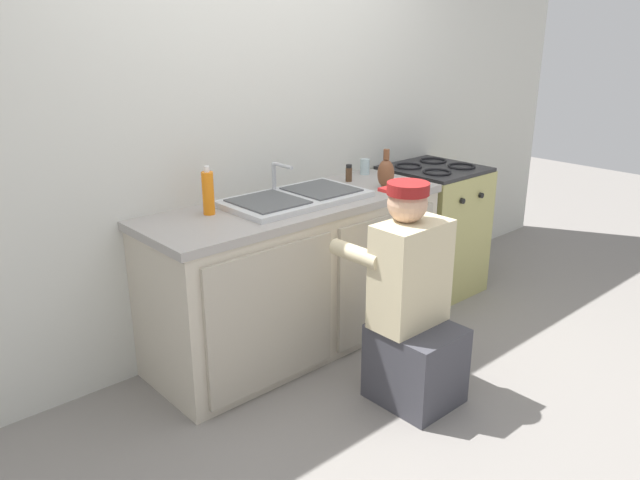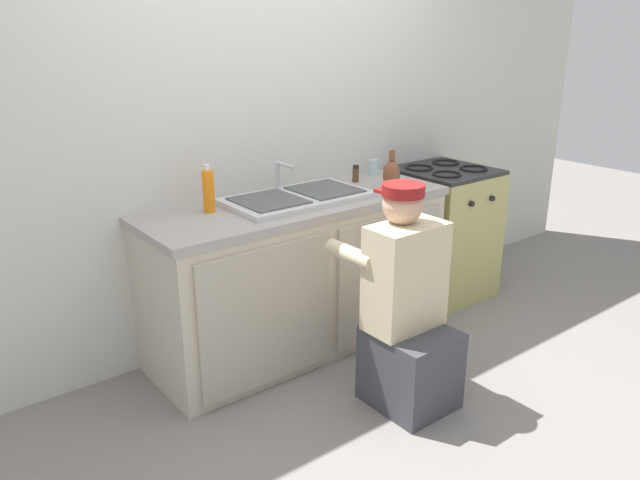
{
  "view_description": "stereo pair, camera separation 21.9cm",
  "coord_description": "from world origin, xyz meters",
  "px_view_note": "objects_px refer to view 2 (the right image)",
  "views": [
    {
      "loc": [
        -2.11,
        -2.24,
        1.8
      ],
      "look_at": [
        0.0,
        0.1,
        0.7
      ],
      "focal_mm": 35.0,
      "sensor_mm": 36.0,
      "label": 1
    },
    {
      "loc": [
        -1.94,
        -2.39,
        1.8
      ],
      "look_at": [
        0.0,
        0.1,
        0.7
      ],
      "focal_mm": 35.0,
      "sensor_mm": 36.0,
      "label": 2
    }
  ],
  "objects_px": {
    "stove_range": "(442,232)",
    "plumber_person": "(407,316)",
    "spice_bottle_pepper": "(356,174)",
    "vase_decorative": "(391,174)",
    "water_glass": "(374,167)",
    "sink_double_basin": "(297,197)",
    "soap_bottle_orange": "(208,191)"
  },
  "relations": [
    {
      "from": "plumber_person",
      "to": "soap_bottle_orange",
      "type": "bearing_deg",
      "value": 121.41
    },
    {
      "from": "stove_range",
      "to": "spice_bottle_pepper",
      "type": "height_order",
      "value": "spice_bottle_pepper"
    },
    {
      "from": "soap_bottle_orange",
      "to": "spice_bottle_pepper",
      "type": "xyz_separation_m",
      "value": [
        1.02,
        0.02,
        -0.06
      ]
    },
    {
      "from": "stove_range",
      "to": "plumber_person",
      "type": "xyz_separation_m",
      "value": [
        -1.16,
        -0.8,
        0.02
      ]
    },
    {
      "from": "vase_decorative",
      "to": "spice_bottle_pepper",
      "type": "bearing_deg",
      "value": 101.24
    },
    {
      "from": "soap_bottle_orange",
      "to": "stove_range",
      "type": "bearing_deg",
      "value": -3.54
    },
    {
      "from": "water_glass",
      "to": "spice_bottle_pepper",
      "type": "height_order",
      "value": "spice_bottle_pepper"
    },
    {
      "from": "water_glass",
      "to": "spice_bottle_pepper",
      "type": "relative_size",
      "value": 0.95
    },
    {
      "from": "plumber_person",
      "to": "sink_double_basin",
      "type": "bearing_deg",
      "value": 94.63
    },
    {
      "from": "sink_double_basin",
      "to": "soap_bottle_orange",
      "type": "relative_size",
      "value": 3.2
    },
    {
      "from": "stove_range",
      "to": "plumber_person",
      "type": "bearing_deg",
      "value": -145.36
    },
    {
      "from": "plumber_person",
      "to": "vase_decorative",
      "type": "height_order",
      "value": "same"
    },
    {
      "from": "sink_double_basin",
      "to": "plumber_person",
      "type": "relative_size",
      "value": 0.72
    },
    {
      "from": "plumber_person",
      "to": "spice_bottle_pepper",
      "type": "relative_size",
      "value": 10.52
    },
    {
      "from": "vase_decorative",
      "to": "water_glass",
      "type": "height_order",
      "value": "vase_decorative"
    },
    {
      "from": "plumber_person",
      "to": "water_glass",
      "type": "bearing_deg",
      "value": 55.59
    },
    {
      "from": "soap_bottle_orange",
      "to": "vase_decorative",
      "type": "distance_m",
      "value": 1.1
    },
    {
      "from": "stove_range",
      "to": "spice_bottle_pepper",
      "type": "xyz_separation_m",
      "value": [
        -0.69,
        0.13,
        0.48
      ]
    },
    {
      "from": "sink_double_basin",
      "to": "spice_bottle_pepper",
      "type": "xyz_separation_m",
      "value": [
        0.53,
        0.13,
        0.03
      ]
    },
    {
      "from": "sink_double_basin",
      "to": "stove_range",
      "type": "relative_size",
      "value": 0.89
    },
    {
      "from": "plumber_person",
      "to": "vase_decorative",
      "type": "relative_size",
      "value": 4.8
    },
    {
      "from": "plumber_person",
      "to": "vase_decorative",
      "type": "bearing_deg",
      "value": 52.09
    },
    {
      "from": "vase_decorative",
      "to": "stove_range",
      "type": "bearing_deg",
      "value": 11.52
    },
    {
      "from": "vase_decorative",
      "to": "water_glass",
      "type": "relative_size",
      "value": 2.3
    },
    {
      "from": "soap_bottle_orange",
      "to": "sink_double_basin",
      "type": "bearing_deg",
      "value": -12.0
    },
    {
      "from": "spice_bottle_pepper",
      "to": "soap_bottle_orange",
      "type": "bearing_deg",
      "value": -178.7
    },
    {
      "from": "vase_decorative",
      "to": "water_glass",
      "type": "xyz_separation_m",
      "value": [
        0.16,
        0.33,
        -0.04
      ]
    },
    {
      "from": "plumber_person",
      "to": "spice_bottle_pepper",
      "type": "height_order",
      "value": "plumber_person"
    },
    {
      "from": "stove_range",
      "to": "spice_bottle_pepper",
      "type": "bearing_deg",
      "value": 169.35
    },
    {
      "from": "stove_range",
      "to": "soap_bottle_orange",
      "type": "bearing_deg",
      "value": 176.46
    },
    {
      "from": "water_glass",
      "to": "spice_bottle_pepper",
      "type": "xyz_separation_m",
      "value": [
        -0.21,
        -0.07,
        0.0
      ]
    },
    {
      "from": "stove_range",
      "to": "water_glass",
      "type": "relative_size",
      "value": 8.98
    }
  ]
}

